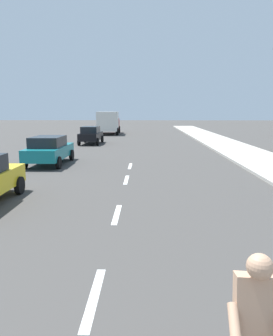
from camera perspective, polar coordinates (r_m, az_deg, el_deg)
name	(u,v)px	position (r m, az deg, el deg)	size (l,w,h in m)	color
ground_plane	(131,164)	(18.01, -1.04, 0.68)	(160.00, 160.00, 0.00)	#423F3D
sidewalk_strip	(257,158)	(21.11, 20.62, 1.63)	(3.60, 80.00, 0.14)	#B2ADA3
lane_stripe_2	(94,297)	(5.65, -7.55, -21.70)	(0.16, 1.80, 0.01)	white
lane_stripe_3	(117,214)	(9.45, -3.51, -8.18)	(0.16, 1.80, 0.01)	white
lane_stripe_4	(126,180)	(13.97, -1.81, -2.10)	(0.16, 1.80, 0.01)	white
lane_stripe_5	(130,166)	(17.38, -1.14, 0.35)	(0.16, 1.80, 0.01)	white
parked_car_teal	(49,149)	(18.49, -15.24, 3.20)	(1.98, 4.25, 1.57)	#14727A
parked_car_black	(91,135)	(29.08, -8.10, 5.88)	(1.85, 3.87, 1.57)	black
delivery_truck	(108,122)	(40.89, -4.99, 8.11)	(2.80, 6.30, 2.80)	maroon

